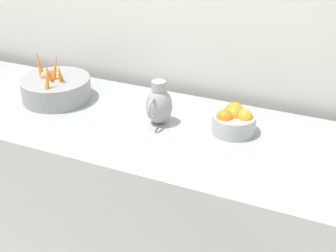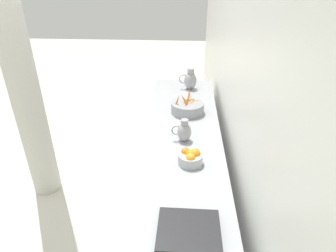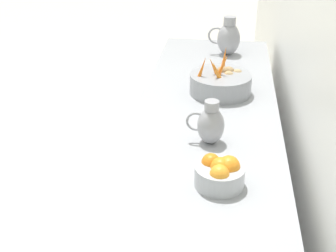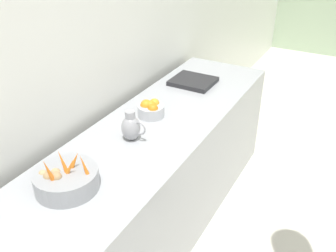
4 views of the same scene
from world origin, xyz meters
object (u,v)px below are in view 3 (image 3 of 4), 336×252
object	(u,v)px
orange_bowl	(221,172)
metal_pitcher_short	(210,124)
metal_pitcher_tall	(228,38)
vegetable_colander	(221,83)

from	to	relation	value
orange_bowl	metal_pitcher_short	world-z (taller)	metal_pitcher_short
metal_pitcher_tall	metal_pitcher_short	size ratio (longest dim) A/B	1.28
metal_pitcher_tall	metal_pitcher_short	bearing A→B (deg)	87.70
orange_bowl	metal_pitcher_short	bearing A→B (deg)	-79.92
vegetable_colander	metal_pitcher_short	bearing A→B (deg)	87.44
vegetable_colander	metal_pitcher_tall	bearing A→B (deg)	-92.09
vegetable_colander	metal_pitcher_short	size ratio (longest dim) A/B	1.68
vegetable_colander	orange_bowl	size ratio (longest dim) A/B	1.79
vegetable_colander	metal_pitcher_tall	xyz separation A→B (m)	(-0.02, -0.67, 0.06)
orange_bowl	metal_pitcher_tall	world-z (taller)	metal_pitcher_tall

